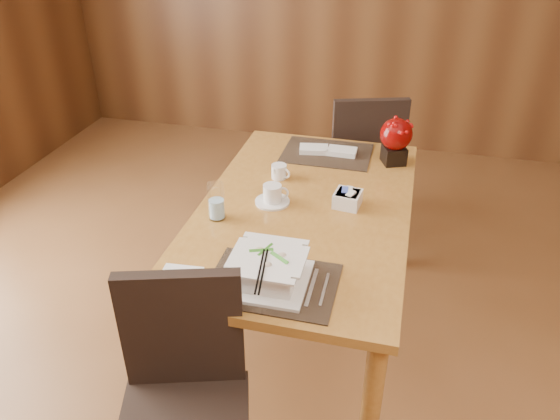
% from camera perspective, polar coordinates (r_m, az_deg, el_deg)
% --- Properties ---
extents(dining_table, '(0.90, 1.50, 0.75)m').
position_cam_1_polar(dining_table, '(2.42, 2.57, -1.56)').
color(dining_table, '#A56F2D').
rests_on(dining_table, ground).
extents(placemat_near, '(0.45, 0.33, 0.01)m').
position_cam_1_polar(placemat_near, '(1.93, -0.77, -7.65)').
color(placemat_near, black).
rests_on(placemat_near, dining_table).
extents(placemat_far, '(0.45, 0.33, 0.01)m').
position_cam_1_polar(placemat_far, '(2.85, 4.92, 5.95)').
color(placemat_far, black).
rests_on(placemat_far, dining_table).
extents(soup_setting, '(0.28, 0.28, 0.11)m').
position_cam_1_polar(soup_setting, '(1.91, -1.24, -6.25)').
color(soup_setting, silver).
rests_on(soup_setting, dining_table).
extents(coffee_cup, '(0.15, 0.15, 0.09)m').
position_cam_1_polar(coffee_cup, '(2.38, -0.81, 1.55)').
color(coffee_cup, silver).
rests_on(coffee_cup, dining_table).
extents(water_glass, '(0.09, 0.09, 0.16)m').
position_cam_1_polar(water_glass, '(2.26, -6.68, 0.91)').
color(water_glass, white).
rests_on(water_glass, dining_table).
extents(creamer_jug, '(0.12, 0.12, 0.07)m').
position_cam_1_polar(creamer_jug, '(2.59, -0.10, 4.05)').
color(creamer_jug, silver).
rests_on(creamer_jug, dining_table).
extents(sugar_caddy, '(0.12, 0.12, 0.07)m').
position_cam_1_polar(sugar_caddy, '(2.38, 7.07, 1.15)').
color(sugar_caddy, silver).
rests_on(sugar_caddy, dining_table).
extents(berry_decor, '(0.16, 0.16, 0.23)m').
position_cam_1_polar(berry_decor, '(2.75, 12.00, 7.34)').
color(berry_decor, black).
rests_on(berry_decor, dining_table).
extents(napkins_far, '(0.30, 0.12, 0.03)m').
position_cam_1_polar(napkins_far, '(2.84, 5.24, 6.21)').
color(napkins_far, silver).
rests_on(napkins_far, dining_table).
extents(bread_plate, '(0.16, 0.16, 0.01)m').
position_cam_1_polar(bread_plate, '(1.98, -10.53, -7.02)').
color(bread_plate, silver).
rests_on(bread_plate, dining_table).
extents(near_chair, '(0.53, 0.53, 0.92)m').
position_cam_1_polar(near_chair, '(1.93, -10.04, -18.05)').
color(near_chair, black).
rests_on(near_chair, ground).
extents(far_chair, '(0.55, 0.55, 0.94)m').
position_cam_1_polar(far_chair, '(3.32, 8.61, 5.32)').
color(far_chair, black).
rests_on(far_chair, ground).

